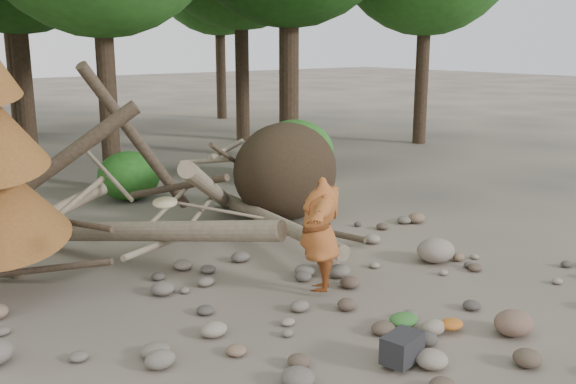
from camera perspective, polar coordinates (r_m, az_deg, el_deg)
ground at (r=8.43m, az=3.85°, el=-11.64°), size 120.00×120.00×0.00m
deadfall_pile at (r=12.49m, az=-2.14°, el=1.27°), size 8.55×5.24×3.30m
bush_mid at (r=15.01m, az=-13.97°, el=1.41°), size 1.40×1.40×1.12m
bush_right at (r=16.45m, az=0.62°, el=3.67°), size 2.00×2.00×1.60m
frisbee_thrower at (r=9.02m, az=2.84°, el=-3.78°), size 3.39×1.75×1.65m
backpack at (r=7.48m, az=10.09°, el=-13.89°), size 0.52×0.40×0.31m
cloth_green at (r=8.38m, az=10.25°, el=-11.41°), size 0.40×0.33×0.15m
cloth_orange at (r=8.42m, az=14.30°, el=-11.62°), size 0.33×0.27×0.12m
boulder_front_right at (r=8.54m, az=19.43°, el=-10.93°), size 0.51×0.46×0.31m
boulder_mid_right at (r=10.84m, az=13.00°, el=-5.08°), size 0.65×0.59×0.39m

